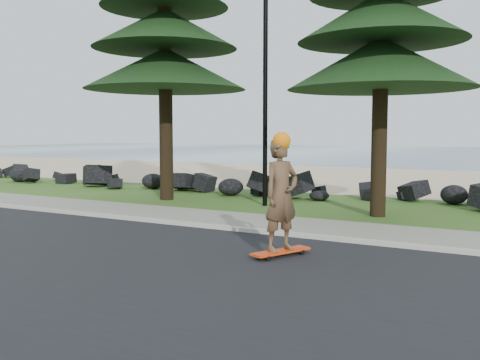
{
  "coord_description": "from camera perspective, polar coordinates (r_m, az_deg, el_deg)",
  "views": [
    {
      "loc": [
        7.08,
        -11.09,
        2.17
      ],
      "look_at": [
        0.92,
        0.0,
        1.06
      ],
      "focal_mm": 40.0,
      "sensor_mm": 36.0,
      "label": 1
    }
  ],
  "objects": [
    {
      "name": "sidewalk",
      "position": [
        13.49,
        -3.02,
        -4.08
      ],
      "size": [
        160.0,
        2.0,
        0.08
      ],
      "primitive_type": "cube",
      "color": "gray",
      "rests_on": "ground"
    },
    {
      "name": "road",
      "position": [
        9.91,
        -17.74,
        -7.83
      ],
      "size": [
        160.0,
        7.0,
        0.02
      ],
      "primitive_type": "cube",
      "color": "black",
      "rests_on": "ground"
    },
    {
      "name": "ground",
      "position": [
        13.33,
        -3.48,
        -4.37
      ],
      "size": [
        160.0,
        160.0,
        0.0
      ],
      "primitive_type": "plane",
      "color": "#335B1C",
      "rests_on": "ground"
    },
    {
      "name": "kerb",
      "position": [
        12.58,
        -5.69,
        -4.72
      ],
      "size": [
        160.0,
        0.2,
        0.1
      ],
      "primitive_type": "cube",
      "color": "#AFAB9D",
      "rests_on": "ground"
    },
    {
      "name": "beach_sand",
      "position": [
        26.64,
        13.53,
        0.2
      ],
      "size": [
        160.0,
        15.0,
        0.01
      ],
      "primitive_type": "cube",
      "color": "#CBAD87",
      "rests_on": "ground"
    },
    {
      "name": "ocean",
      "position": [
        62.53,
        22.55,
        2.63
      ],
      "size": [
        160.0,
        58.0,
        0.01
      ],
      "primitive_type": "cube",
      "color": "#365268",
      "rests_on": "ground"
    },
    {
      "name": "lamp_post",
      "position": [
        16.07,
        2.72,
        12.02
      ],
      "size": [
        0.25,
        0.14,
        8.14
      ],
      "color": "black",
      "rests_on": "ground"
    },
    {
      "name": "skateboarder",
      "position": [
        9.28,
        4.42,
        -1.66
      ],
      "size": [
        0.74,
        1.18,
        2.18
      ],
      "rotation": [
        0.0,
        0.0,
        1.15
      ],
      "color": "red",
      "rests_on": "ground"
    },
    {
      "name": "seawall_boulders",
      "position": [
        18.26,
        6.01,
        -1.85
      ],
      "size": [
        60.0,
        2.4,
        1.1
      ],
      "primitive_type": null,
      "color": "black",
      "rests_on": "ground"
    }
  ]
}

